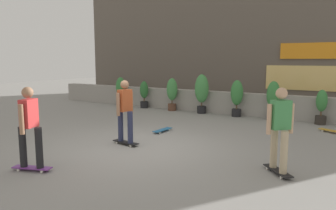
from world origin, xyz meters
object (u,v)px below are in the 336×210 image
object	(u,v)px
potted_plant_6	(321,106)
skater_by_wall_right	(125,109)
potted_plant_2	(172,92)
skateboard_aside	(332,131)
potted_plant_5	(273,98)
skater_far_right	(30,125)
potted_plant_3	(202,91)
potted_plant_4	(237,96)
skateboard_near_camera	(163,130)
skater_by_wall_left	(280,127)
potted_plant_1	(144,93)
potted_plant_0	(121,90)

from	to	relation	value
potted_plant_6	skater_by_wall_right	size ratio (longest dim) A/B	0.71
potted_plant_2	skater_by_wall_right	size ratio (longest dim) A/B	0.84
potted_plant_2	skateboard_aside	bearing A→B (deg)	-10.86
potted_plant_5	skater_far_right	world-z (taller)	skater_far_right
potted_plant_5	skater_by_wall_right	world-z (taller)	skater_by_wall_right
potted_plant_2	potted_plant_3	world-z (taller)	potted_plant_3
potted_plant_4	skater_by_wall_right	distance (m)	5.66
skater_by_wall_right	skateboard_near_camera	size ratio (longest dim) A/B	2.09
potted_plant_2	skater_far_right	bearing A→B (deg)	-79.67
potted_plant_4	skateboard_near_camera	xyz separation A→B (m)	(-1.05, -3.78, -0.76)
skater_by_wall_left	potted_plant_3	bearing A→B (deg)	127.09
potted_plant_6	potted_plant_1	bearing A→B (deg)	-180.00
potted_plant_5	skateboard_near_camera	xyz separation A→B (m)	(-2.44, -3.78, -0.77)
potted_plant_1	skater_by_wall_left	bearing A→B (deg)	-38.36
potted_plant_1	skater_far_right	xyz separation A→B (m)	(2.97, -8.10, 0.27)
potted_plant_4	skateboard_aside	world-z (taller)	potted_plant_4
potted_plant_2	skater_by_wall_left	world-z (taller)	skater_by_wall_left
skateboard_aside	skater_by_wall_left	bearing A→B (deg)	-97.95
potted_plant_6	skateboard_aside	distance (m)	1.43
potted_plant_3	potted_plant_4	world-z (taller)	potted_plant_3
potted_plant_0	potted_plant_2	distance (m)	2.87
potted_plant_5	skateboard_aside	xyz separation A→B (m)	(2.07, -1.22, -0.77)
potted_plant_0	potted_plant_4	bearing A→B (deg)	0.00
potted_plant_6	skater_far_right	world-z (taller)	skater_far_right
potted_plant_4	potted_plant_6	size ratio (longest dim) A/B	1.19
potted_plant_1	potted_plant_2	xyz separation A→B (m)	(1.49, 0.00, 0.14)
skateboard_near_camera	skater_by_wall_left	bearing A→B (deg)	-26.75
potted_plant_2	potted_plant_0	bearing A→B (deg)	180.00
skater_by_wall_left	skateboard_near_camera	world-z (taller)	skater_by_wall_left
potted_plant_1	potted_plant_5	bearing A→B (deg)	-0.00
potted_plant_6	skateboard_near_camera	bearing A→B (deg)	-137.07
potted_plant_4	skateboard_aside	distance (m)	3.75
skater_by_wall_right	skater_far_right	xyz separation A→B (m)	(-0.36, -2.55, 0.00)
skater_by_wall_left	skater_far_right	bearing A→B (deg)	-151.01
skateboard_near_camera	skater_far_right	bearing A→B (deg)	-95.21
potted_plant_0	potted_plant_2	size ratio (longest dim) A/B	0.97
potted_plant_6	skater_far_right	bearing A→B (deg)	-118.79
potted_plant_6	skateboard_aside	bearing A→B (deg)	-69.67
skater_by_wall_left	skateboard_near_camera	distance (m)	4.44
potted_plant_5	potted_plant_6	bearing A→B (deg)	0.00
skateboard_near_camera	skateboard_aside	world-z (taller)	same
skateboard_near_camera	skateboard_aside	distance (m)	5.18
potted_plant_2	skateboard_near_camera	world-z (taller)	potted_plant_2
potted_plant_2	skater_by_wall_right	xyz separation A→B (m)	(1.83, -5.55, 0.13)
potted_plant_4	potted_plant_6	bearing A→B (deg)	0.00
potted_plant_1	potted_plant_5	xyz separation A→B (m)	(5.80, -0.00, 0.16)
potted_plant_0	skater_by_wall_left	bearing A→B (deg)	-33.62
potted_plant_4	potted_plant_5	xyz separation A→B (m)	(1.38, -0.00, 0.01)
potted_plant_6	potted_plant_2	bearing A→B (deg)	-180.00
potted_plant_1	potted_plant_6	bearing A→B (deg)	0.00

